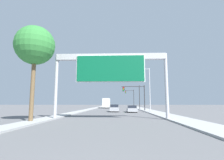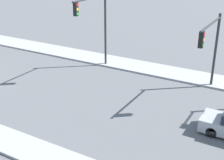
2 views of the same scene
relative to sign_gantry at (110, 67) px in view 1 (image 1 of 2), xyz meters
name	(u,v)px [view 1 (image 1 of 2)]	position (x,y,z in m)	size (l,w,h in m)	color
sidewalk_right	(139,108)	(7.75, 42.14, -6.03)	(3.00, 120.00, 0.15)	#A6A6A6
median_strip_left	(96,108)	(-7.25, 42.14, -6.03)	(2.00, 120.00, 0.15)	#A6A6A6
sign_gantry	(110,67)	(0.00, 0.00, 0.00)	(13.28, 0.73, 7.66)	#B2B2B7
car_far_left	(115,108)	(0.00, 16.90, -5.39)	(1.86, 4.26, 1.51)	#A5A8AD
car_far_right	(132,109)	(3.50, 15.24, -5.45)	(1.88, 4.46, 1.36)	#A5A8AD
truck_box_primary	(107,103)	(-3.50, 41.42, -4.41)	(2.34, 7.63, 3.35)	yellow
traffic_light_near_intersection	(137,93)	(4.97, 20.14, -2.05)	(5.34, 0.32, 5.88)	#2D2D30
traffic_light_mid_block	(134,93)	(5.28, 30.14, -1.49)	(4.87, 0.32, 6.84)	#2D2D30
traffic_light_far_intersection	(131,96)	(5.71, 50.14, -1.51)	(3.64, 0.32, 6.97)	#2D2D30
palm_tree_foreground	(35,46)	(-7.56, -3.22, 1.53)	(3.97, 3.97, 9.70)	brown
street_lamp_right	(148,86)	(6.53, 13.60, -1.05)	(2.61, 0.28, 8.54)	#B2B2B7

